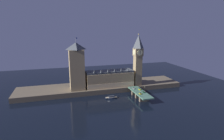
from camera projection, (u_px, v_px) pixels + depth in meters
name	position (u px, v px, depth m)	size (l,w,h in m)	color
ground_plane	(109.00, 99.00, 220.83)	(400.00, 400.00, 0.00)	black
embankment	(101.00, 87.00, 256.65)	(220.00, 42.00, 6.24)	brown
parliament_hall	(110.00, 79.00, 247.64)	(62.08, 19.20, 25.71)	#9E845B
clock_tower	(138.00, 58.00, 248.82)	(11.51, 11.62, 68.93)	#9E845B
victoria_tower	(77.00, 66.00, 232.36)	(18.21, 18.21, 65.23)	#9E845B
bridge	(140.00, 94.00, 225.26)	(13.31, 46.00, 7.39)	#4C7560
car_northbound_lead	(134.00, 88.00, 235.31)	(1.94, 3.94, 1.40)	silver
car_northbound_trail	(140.00, 94.00, 217.11)	(1.98, 4.18, 1.41)	yellow
car_southbound_lead	(143.00, 92.00, 222.39)	(2.11, 4.79, 1.55)	#235633
car_southbound_trail	(140.00, 89.00, 232.03)	(2.05, 4.31, 1.50)	yellow
pedestrian_near_rail	(139.00, 94.00, 213.74)	(0.38, 0.38, 1.77)	black
pedestrian_mid_walk	(146.00, 92.00, 223.20)	(0.38, 0.38, 1.81)	black
pedestrian_far_rail	(132.00, 89.00, 233.46)	(0.38, 0.38, 1.60)	black
street_lamp_near	(140.00, 93.00, 208.40)	(1.34, 0.60, 6.23)	#2D3333
street_lamp_mid	(145.00, 88.00, 225.61)	(1.34, 0.60, 6.16)	#2D3333
street_lamp_far	(131.00, 86.00, 235.93)	(1.34, 0.60, 6.46)	#2D3333
boat_upstream	(111.00, 97.00, 223.66)	(15.79, 4.90, 3.29)	#1E2842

